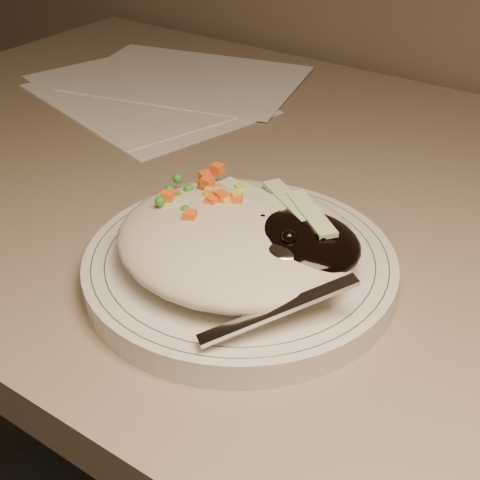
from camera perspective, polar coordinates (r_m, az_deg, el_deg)
The scene contains 5 objects.
desk at distance 0.76m, azimuth 11.22°, elevation -10.87°, with size 1.40×0.70×0.74m.
plate at distance 0.54m, azimuth 0.00°, elevation -2.31°, with size 0.25×0.25×0.02m, color silver.
plate_rim at distance 0.53m, azimuth 0.00°, elevation -1.44°, with size 0.24×0.24×0.00m.
meal at distance 0.52m, azimuth 0.34°, elevation 0.33°, with size 0.21×0.19×0.05m.
papers at distance 0.92m, azimuth -6.91°, elevation 12.69°, with size 0.37×0.37×0.00m.
Camera 1 is at (0.18, 0.86, 1.07)m, focal length 50.00 mm.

